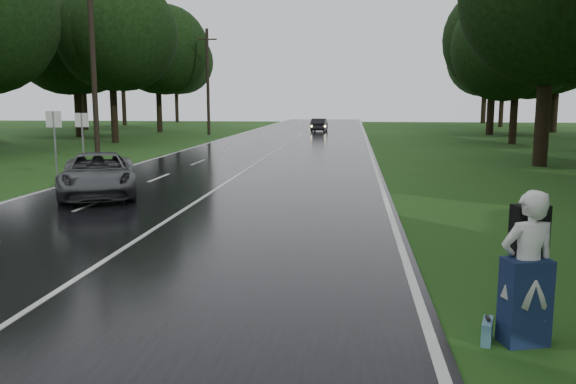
% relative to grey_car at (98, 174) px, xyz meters
% --- Properties ---
extents(ground, '(160.00, 160.00, 0.00)m').
position_rel_grey_car_xyz_m(ground, '(3.50, -9.53, -0.74)').
color(ground, '#204815').
rests_on(ground, ground).
extents(road, '(12.00, 140.00, 0.04)m').
position_rel_grey_car_xyz_m(road, '(3.50, 10.47, -0.72)').
color(road, black).
rests_on(road, ground).
extents(lane_center, '(0.12, 140.00, 0.01)m').
position_rel_grey_car_xyz_m(lane_center, '(3.50, 10.47, -0.69)').
color(lane_center, silver).
rests_on(lane_center, road).
extents(grey_car, '(4.06, 5.51, 1.39)m').
position_rel_grey_car_xyz_m(grey_car, '(0.00, 0.00, 0.00)').
color(grey_car, '#4E5153').
rests_on(grey_car, road).
extents(far_car, '(1.58, 4.07, 1.32)m').
position_rel_grey_car_xyz_m(far_car, '(4.87, 40.76, -0.04)').
color(far_car, black).
rests_on(far_car, road).
extents(hitchhiker, '(0.84, 0.79, 2.01)m').
position_rel_grey_car_xyz_m(hitchhiker, '(10.47, -10.50, 0.20)').
color(hitchhiker, silver).
rests_on(hitchhiker, ground).
extents(suitcase, '(0.24, 0.44, 0.30)m').
position_rel_grey_car_xyz_m(suitcase, '(10.02, -10.53, -0.59)').
color(suitcase, teal).
rests_on(suitcase, ground).
extents(utility_pole_mid, '(1.80, 0.28, 9.19)m').
position_rel_grey_car_xyz_m(utility_pole_mid, '(-5.00, 10.95, -0.74)').
color(utility_pole_mid, black).
rests_on(utility_pole_mid, ground).
extents(utility_pole_far, '(1.80, 0.28, 9.55)m').
position_rel_grey_car_xyz_m(utility_pole_far, '(-5.00, 34.59, -0.74)').
color(utility_pole_far, black).
rests_on(utility_pole_far, ground).
extents(road_sign_a, '(0.65, 0.10, 2.70)m').
position_rel_grey_car_xyz_m(road_sign_a, '(-3.70, 4.24, -0.74)').
color(road_sign_a, white).
rests_on(road_sign_a, ground).
extents(road_sign_b, '(0.62, 0.10, 2.58)m').
position_rel_grey_car_xyz_m(road_sign_b, '(-3.70, 6.67, -0.74)').
color(road_sign_b, white).
rests_on(road_sign_b, ground).
extents(tree_left_e, '(9.13, 9.13, 14.27)m').
position_rel_grey_car_xyz_m(tree_left_e, '(-9.45, 23.76, -0.74)').
color(tree_left_e, black).
rests_on(tree_left_e, ground).
extents(tree_left_f, '(9.12, 9.12, 14.26)m').
position_rel_grey_car_xyz_m(tree_left_f, '(-11.04, 38.59, -0.74)').
color(tree_left_f, black).
rests_on(tree_left_f, ground).
extents(tree_right_d, '(9.28, 9.28, 14.50)m').
position_rel_grey_car_xyz_m(tree_right_d, '(17.22, 11.03, -0.74)').
color(tree_right_d, black).
rests_on(tree_right_d, ground).
extents(tree_right_e, '(7.72, 7.72, 12.06)m').
position_rel_grey_car_xyz_m(tree_right_e, '(19.79, 25.83, -0.74)').
color(tree_right_e, black).
rests_on(tree_right_e, ground).
extents(tree_right_f, '(9.25, 9.25, 14.46)m').
position_rel_grey_car_xyz_m(tree_right_f, '(20.87, 37.81, -0.74)').
color(tree_right_f, black).
rests_on(tree_right_f, ground).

